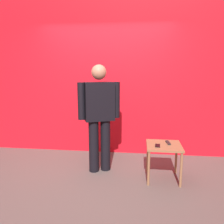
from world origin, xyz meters
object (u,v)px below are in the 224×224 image
object	(u,v)px
standing_person	(99,113)
tv_remote	(168,143)
side_table	(164,150)
cell_phone	(158,146)

from	to	relation	value
standing_person	tv_remote	xyz separation A→B (m)	(1.07, -0.12, -0.41)
standing_person	side_table	size ratio (longest dim) A/B	3.16
side_table	cell_phone	bearing A→B (deg)	-145.28
side_table	cell_phone	distance (m)	0.15
standing_person	cell_phone	world-z (taller)	standing_person
side_table	cell_phone	xyz separation A→B (m)	(-0.10, -0.07, 0.09)
standing_person	cell_phone	xyz separation A→B (m)	(0.90, -0.26, -0.41)
side_table	tv_remote	size ratio (longest dim) A/B	3.20
side_table	tv_remote	xyz separation A→B (m)	(0.07, 0.07, 0.09)
standing_person	side_table	world-z (taller)	standing_person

